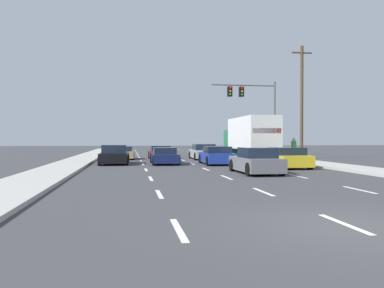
# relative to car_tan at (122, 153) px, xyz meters

# --- Properties ---
(ground_plane) EXTENTS (140.00, 140.00, 0.00)m
(ground_plane) POSITION_rel_car_tan_xyz_m (4.91, -2.38, -0.52)
(ground_plane) COLOR #3D3D3F
(sidewalk_right) EXTENTS (2.44, 80.00, 0.14)m
(sidewalk_right) POSITION_rel_car_tan_xyz_m (13.08, -7.38, -0.45)
(sidewalk_right) COLOR #B2AFA8
(sidewalk_right) RESTS_ON ground_plane
(sidewalk_left) EXTENTS (2.44, 80.00, 0.14)m
(sidewalk_left) POSITION_rel_car_tan_xyz_m (-3.26, -7.38, -0.45)
(sidewalk_left) COLOR #B2AFA8
(sidewalk_left) RESTS_ON ground_plane
(lane_markings) EXTENTS (6.94, 62.00, 0.01)m
(lane_markings) POSITION_rel_car_tan_xyz_m (4.91, -2.15, -0.52)
(lane_markings) COLOR silver
(lane_markings) RESTS_ON ground_plane
(car_tan) EXTENTS (1.98, 4.05, 1.11)m
(car_tan) POSITION_rel_car_tan_xyz_m (0.00, 0.00, 0.00)
(car_tan) COLOR tan
(car_tan) RESTS_ON ground_plane
(car_black) EXTENTS (2.01, 4.43, 1.32)m
(car_black) POSITION_rel_car_tan_xyz_m (-0.42, -6.52, 0.07)
(car_black) COLOR black
(car_black) RESTS_ON ground_plane
(car_maroon) EXTENTS (1.91, 4.39, 1.15)m
(car_maroon) POSITION_rel_car_tan_xyz_m (3.21, -0.43, 0.02)
(car_maroon) COLOR maroon
(car_maroon) RESTS_ON ground_plane
(car_navy) EXTENTS (1.85, 4.39, 1.14)m
(car_navy) POSITION_rel_car_tan_xyz_m (2.99, -7.02, 0.00)
(car_navy) COLOR #141E4C
(car_navy) RESTS_ON ground_plane
(car_silver) EXTENTS (2.02, 4.34, 1.30)m
(car_silver) POSITION_rel_car_tan_xyz_m (6.81, -1.11, 0.08)
(car_silver) COLOR #B7BABF
(car_silver) RESTS_ON ground_plane
(car_blue) EXTENTS (1.96, 4.05, 1.23)m
(car_blue) POSITION_rel_car_tan_xyz_m (6.45, -8.06, 0.05)
(car_blue) COLOR #1E389E
(car_blue) RESTS_ON ground_plane
(car_gray) EXTENTS (1.82, 4.12, 1.31)m
(car_gray) POSITION_rel_car_tan_xyz_m (6.85, -15.37, 0.07)
(car_gray) COLOR slate
(car_gray) RESTS_ON ground_plane
(box_truck) EXTENTS (2.60, 8.85, 3.43)m
(box_truck) POSITION_rel_car_tan_xyz_m (10.22, -3.28, 1.48)
(box_truck) COLOR white
(box_truck) RESTS_ON ground_plane
(car_yellow) EXTENTS (1.96, 4.47, 1.23)m
(car_yellow) POSITION_rel_car_tan_xyz_m (9.85, -11.68, 0.06)
(car_yellow) COLOR yellow
(car_yellow) RESTS_ON ground_plane
(traffic_signal_mast) EXTENTS (6.51, 0.69, 7.45)m
(traffic_signal_mast) POSITION_rel_car_tan_xyz_m (12.37, 3.65, 5.06)
(traffic_signal_mast) COLOR #595B56
(traffic_signal_mast) RESTS_ON ground_plane
(utility_pole_mid) EXTENTS (1.80, 0.28, 9.80)m
(utility_pole_mid) POSITION_rel_car_tan_xyz_m (15.39, -1.69, 4.52)
(utility_pole_mid) COLOR brown
(utility_pole_mid) RESTS_ON ground_plane
(pedestrian_near_corner) EXTENTS (0.38, 0.38, 1.66)m
(pedestrian_near_corner) POSITION_rel_car_tan_xyz_m (12.77, -6.18, 0.45)
(pedestrian_near_corner) COLOR #3F3F42
(pedestrian_near_corner) RESTS_ON sidewalk_right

